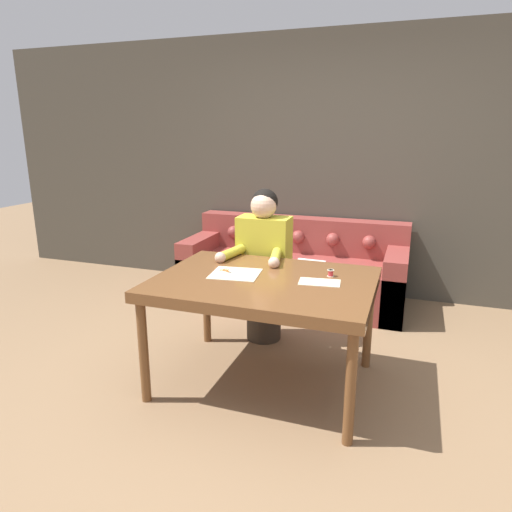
{
  "coord_description": "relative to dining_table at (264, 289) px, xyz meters",
  "views": [
    {
      "loc": [
        0.74,
        -2.56,
        1.64
      ],
      "look_at": [
        -0.24,
        0.23,
        0.84
      ],
      "focal_mm": 32.0,
      "sensor_mm": 36.0,
      "label": 1
    }
  ],
  "objects": [
    {
      "name": "pattern_paper_offcut",
      "position": [
        0.35,
        0.04,
        0.07
      ],
      "size": [
        0.27,
        0.18,
        0.0
      ],
      "color": "beige",
      "rests_on": "dining_table"
    },
    {
      "name": "scissors",
      "position": [
        -0.28,
        0.05,
        0.07
      ],
      "size": [
        0.19,
        0.16,
        0.01
      ],
      "color": "silver",
      "rests_on": "dining_table"
    },
    {
      "name": "dining_table",
      "position": [
        0.0,
        0.0,
        0.0
      ],
      "size": [
        1.38,
        1.02,
        0.74
      ],
      "color": "brown",
      "rests_on": "ground_plane"
    },
    {
      "name": "wall_back",
      "position": [
        0.13,
        2.05,
        0.63
      ],
      "size": [
        8.0,
        0.06,
        2.6
      ],
      "color": "#474238",
      "rests_on": "ground_plane"
    },
    {
      "name": "ground_plane",
      "position": [
        0.13,
        -0.08,
        -0.67
      ],
      "size": [
        16.0,
        16.0,
        0.0
      ],
      "primitive_type": "plane",
      "color": "#846647"
    },
    {
      "name": "pattern_paper_main",
      "position": [
        -0.21,
        0.03,
        0.07
      ],
      "size": [
        0.35,
        0.32,
        0.0
      ],
      "color": "beige",
      "rests_on": "dining_table"
    },
    {
      "name": "thread_spool",
      "position": [
        0.39,
        0.18,
        0.09
      ],
      "size": [
        0.04,
        0.04,
        0.05
      ],
      "color": "red",
      "rests_on": "dining_table"
    },
    {
      "name": "person",
      "position": [
        -0.22,
        0.65,
        -0.05
      ],
      "size": [
        0.48,
        0.59,
        1.23
      ],
      "color": "#33281E",
      "rests_on": "ground_plane"
    },
    {
      "name": "couch",
      "position": [
        -0.22,
        1.62,
        -0.38
      ],
      "size": [
        2.16,
        0.85,
        0.79
      ],
      "color": "brown",
      "rests_on": "ground_plane"
    }
  ]
}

